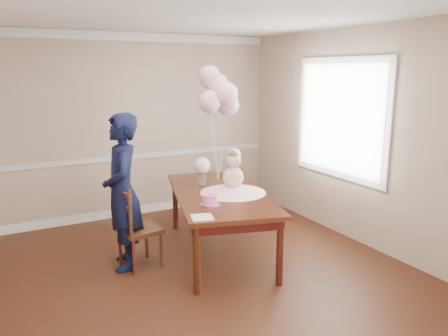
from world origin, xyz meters
TOP-DOWN VIEW (x-y plane):
  - floor at (0.00, 0.00)m, footprint 4.50×5.00m
  - ceiling at (0.00, 0.00)m, footprint 4.50×5.00m
  - wall_back at (0.00, 2.50)m, footprint 4.50×0.02m
  - wall_front at (0.00, -2.50)m, footprint 4.50×0.02m
  - wall_right at (2.25, 0.00)m, footprint 0.02×5.00m
  - chair_rail_trim at (0.00, 2.49)m, footprint 4.50×0.02m
  - crown_molding at (0.00, 2.49)m, footprint 4.50×0.02m
  - baseboard_trim at (0.00, 2.49)m, footprint 4.50×0.02m
  - window_frame at (2.23, 0.50)m, footprint 0.02×1.66m
  - window_blinds at (2.21, 0.50)m, footprint 0.01×1.50m
  - dining_table_top at (0.51, 0.61)m, footprint 1.53×2.23m
  - table_apron at (0.51, 0.61)m, footprint 1.40×2.11m
  - table_leg_fl at (-0.16, -0.18)m, footprint 0.09×0.09m
  - table_leg_fr at (0.67, -0.41)m, footprint 0.09×0.09m
  - table_leg_bl at (0.35, 1.62)m, footprint 0.09×0.09m
  - table_leg_br at (1.17, 1.39)m, footprint 0.09×0.09m
  - baby_skirt at (0.64, 0.52)m, footprint 0.95×0.95m
  - baby_torso at (0.64, 0.52)m, footprint 0.24×0.24m
  - baby_head at (0.64, 0.52)m, footprint 0.17×0.17m
  - baby_hair at (0.64, 0.52)m, footprint 0.12×0.12m
  - cake_platter at (0.19, 0.22)m, footprint 0.28×0.28m
  - birthday_cake at (0.19, 0.22)m, footprint 0.19×0.19m
  - cake_flower_a at (0.19, 0.22)m, footprint 0.03×0.03m
  - cake_flower_b at (0.22, 0.23)m, footprint 0.03×0.03m
  - rose_vase_near at (0.44, 0.94)m, footprint 0.13×0.13m
  - roses_near at (0.44, 0.94)m, footprint 0.19×0.19m
  - rose_vase_far at (1.11, 1.33)m, footprint 0.13×0.13m
  - roses_far at (1.11, 1.33)m, footprint 0.19×0.19m
  - napkin at (-0.07, -0.13)m, footprint 0.25×0.25m
  - balloon_weight at (0.75, 1.12)m, footprint 0.05×0.05m
  - balloon_a at (0.66, 1.14)m, footprint 0.28×0.28m
  - balloon_b at (0.84, 1.04)m, footprint 0.28×0.28m
  - balloon_c at (0.80, 1.21)m, footprint 0.28×0.28m
  - balloon_d at (0.71, 1.26)m, footprint 0.28×0.28m
  - balloon_e at (0.92, 1.15)m, footprint 0.28×0.28m
  - balloon_ribbon_a at (0.71, 1.13)m, footprint 0.09×0.03m
  - balloon_ribbon_b at (0.80, 1.08)m, footprint 0.09×0.08m
  - balloon_ribbon_c at (0.78, 1.16)m, footprint 0.05×0.09m
  - balloon_ribbon_d at (0.73, 1.19)m, footprint 0.06×0.12m
  - balloon_ribbon_e at (0.84, 1.14)m, footprint 0.16×0.04m
  - dining_chair_seat at (-0.44, 0.71)m, footprint 0.48×0.48m
  - chair_leg_fl at (-0.58, 0.51)m, footprint 0.04×0.04m
  - chair_leg_fr at (-0.25, 0.57)m, footprint 0.04×0.04m
  - chair_leg_bl at (-0.64, 0.84)m, footprint 0.04×0.04m
  - chair_leg_br at (-0.31, 0.91)m, footprint 0.04×0.04m
  - chair_back_post_l at (-0.60, 0.51)m, footprint 0.04×0.04m
  - chair_back_post_r at (-0.66, 0.84)m, footprint 0.04×0.04m
  - chair_slat_low at (-0.63, 0.68)m, footprint 0.10×0.37m
  - chair_slat_mid at (-0.63, 0.68)m, footprint 0.10×0.37m
  - chair_slat_top at (-0.63, 0.68)m, footprint 0.10×0.37m
  - woman at (-0.60, 0.79)m, footprint 0.55×0.71m

SIDE VIEW (x-z plane):
  - floor at x=0.00m, z-range 0.00..0.00m
  - baseboard_trim at x=0.00m, z-range 0.00..0.12m
  - chair_leg_fl at x=-0.58m, z-range 0.00..0.40m
  - chair_leg_fr at x=-0.25m, z-range 0.00..0.40m
  - chair_leg_bl at x=-0.64m, z-range 0.00..0.40m
  - chair_leg_br at x=-0.31m, z-range 0.00..0.40m
  - table_leg_fl at x=-0.16m, z-range 0.00..0.71m
  - table_leg_fr at x=0.67m, z-range 0.00..0.71m
  - table_leg_bl at x=0.35m, z-range 0.00..0.71m
  - table_leg_br at x=1.17m, z-range 0.00..0.71m
  - dining_chair_seat at x=-0.44m, z-range 0.40..0.45m
  - chair_slat_low at x=-0.63m, z-range 0.56..0.61m
  - table_apron at x=0.51m, z-range 0.61..0.71m
  - chair_back_post_l at x=-0.60m, z-range 0.43..0.96m
  - chair_back_post_r at x=-0.66m, z-range 0.43..0.96m
  - chair_slat_mid at x=-0.63m, z-range 0.71..0.76m
  - dining_table_top at x=0.51m, z-range 0.71..0.76m
  - cake_platter at x=0.19m, z-range 0.76..0.77m
  - napkin at x=-0.07m, z-range 0.76..0.77m
  - balloon_weight at x=0.75m, z-range 0.76..0.78m
  - baby_skirt at x=0.64m, z-range 0.76..0.86m
  - birthday_cake at x=0.19m, z-range 0.77..0.87m
  - rose_vase_near at x=0.44m, z-range 0.76..0.93m
  - rose_vase_far at x=1.11m, z-range 0.76..0.93m
  - woman at x=-0.60m, z-range 0.00..1.73m
  - chair_slat_top at x=-0.63m, z-range 0.86..0.91m
  - cake_flower_a at x=0.19m, z-range 0.87..0.90m
  - cake_flower_b at x=0.22m, z-range 0.87..0.90m
  - chair_rail_trim at x=0.00m, z-range 0.86..0.94m
  - baby_torso at x=0.64m, z-range 0.82..1.07m
  - roses_near at x=0.44m, z-range 0.93..1.12m
  - roses_far at x=1.11m, z-range 0.93..1.12m
  - baby_head at x=0.64m, z-range 1.05..1.23m
  - balloon_ribbon_e at x=0.84m, z-range 0.78..1.57m
  - baby_hair at x=0.64m, z-range 1.14..1.26m
  - balloon_ribbon_a at x=0.71m, z-range 0.77..1.62m
  - balloon_ribbon_b at x=0.80m, z-range 0.78..1.73m
  - balloon_ribbon_c at x=0.78m, z-range 0.77..1.83m
  - wall_back at x=0.00m, z-range 0.00..2.70m
  - wall_front at x=0.00m, z-range 0.00..2.70m
  - wall_right at x=2.25m, z-range 0.00..2.70m
  - balloon_ribbon_d at x=0.73m, z-range 0.78..1.93m
  - window_frame at x=2.23m, z-range 0.77..2.33m
  - window_blinds at x=2.21m, z-range 0.85..2.25m
  - balloon_e at x=0.92m, z-range 1.59..1.87m
  - balloon_a at x=0.66m, z-range 1.64..1.92m
  - balloon_b at x=0.84m, z-range 1.74..2.02m
  - balloon_c at x=0.80m, z-range 1.84..2.13m
  - balloon_d at x=0.71m, z-range 1.94..2.23m
  - crown_molding at x=0.00m, z-range 2.57..2.69m
  - ceiling at x=0.00m, z-range 2.69..2.71m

